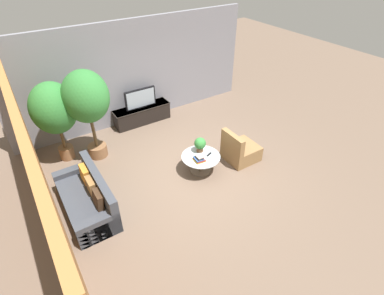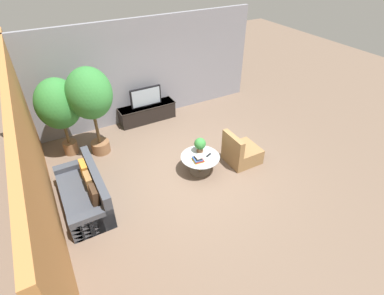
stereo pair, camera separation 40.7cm
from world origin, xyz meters
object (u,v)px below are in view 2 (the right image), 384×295
Objects in this scene: armchair_wicker at (241,153)px; potted_palm_corner at (90,96)px; television at (146,97)px; coffee_table at (200,161)px; couch_by_wall at (85,194)px; potted_palm_tall at (59,105)px; potted_plant_tabletop at (200,144)px; media_console at (147,113)px.

armchair_wicker is 3.97m from potted_palm_corner.
coffee_table is at bearing -86.23° from television.
potted_palm_corner is at bearing 155.83° from couch_by_wall.
potted_palm_corner is at bearing -25.68° from potted_palm_tall.
couch_by_wall is 0.81× the size of potted_palm_corner.
potted_plant_tabletop is (-1.01, 0.35, 0.39)m from armchair_wicker.
potted_plant_tabletop is at bearing 88.93° from couch_by_wall.
couch_by_wall is 3.84m from armchair_wicker.
potted_palm_corner is (-1.73, -0.94, 1.37)m from media_console.
media_console is 4.69× the size of potted_plant_tabletop.
potted_plant_tabletop reaches higher than coffee_table.
media_console is 3.69m from couch_by_wall.
couch_by_wall is 2.36m from potted_palm_corner.
armchair_wicker is at bearing -35.54° from potted_palm_corner.
potted_palm_tall reaches higher than potted_plant_tabletop.
television is 2.59m from potted_palm_tall.
potted_palm_tall is at bearing -166.40° from television.
television is at bearing -90.00° from media_console.
armchair_wicker is at bearing -67.27° from television.
potted_plant_tabletop is at bearing -83.90° from television.
television is 0.45× the size of potted_palm_tall.
television is 1.01× the size of coffee_table.
couch_by_wall reaches higher than potted_plant_tabletop.
coffee_table is 2.53× the size of potted_plant_tabletop.
coffee_table is 1.10× the size of armchair_wicker.
television is at bearing 22.73° from armchair_wicker.
media_console is 1.86× the size of coffee_table.
television reaches higher than armchair_wicker.
media_console is 2.40m from potted_palm_corner.
media_console reaches higher than coffee_table.
media_console is at bearing 96.10° from potted_plant_tabletop.
coffee_table is 0.41m from potted_plant_tabletop.
potted_palm_tall is at bearing 177.95° from couch_by_wall.
coffee_table is at bearing 81.56° from armchair_wicker.
armchair_wicker is at bearing -19.40° from potted_plant_tabletop.
television is 0.41× the size of potted_palm_corner.
couch_by_wall is at bearing 174.89° from coffee_table.
coffee_table is 0.40× the size of potted_palm_corner.
potted_plant_tabletop is at bearing -38.18° from potted_palm_tall.
television reaches higher than couch_by_wall.
potted_palm_corner reaches higher than media_console.
television is at bearing 96.10° from potted_plant_tabletop.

